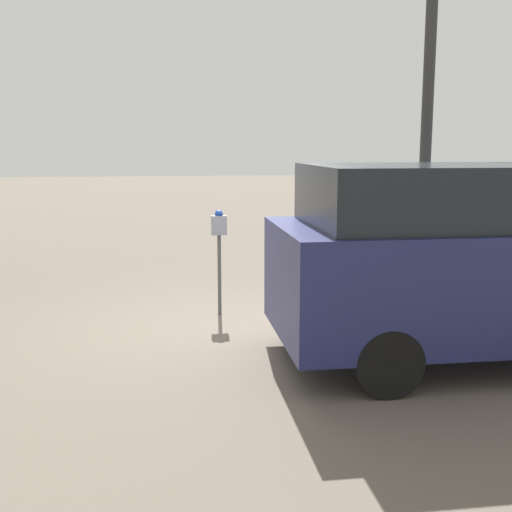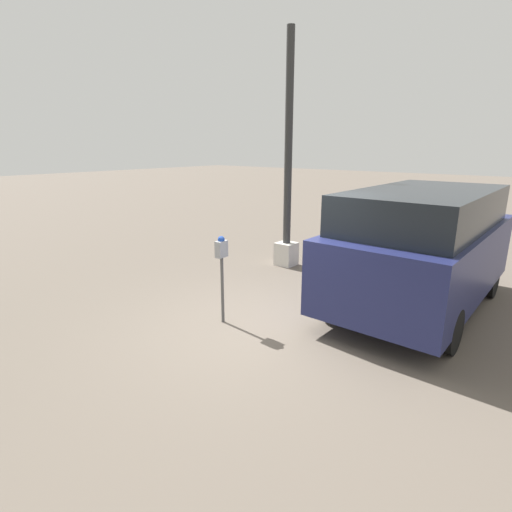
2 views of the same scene
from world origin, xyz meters
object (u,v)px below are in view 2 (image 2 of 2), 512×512
(lamp_post, at_px, (288,191))
(parked_van, at_px, (422,246))
(parking_meter_near, at_px, (222,260))
(parking_meter_far, at_px, (395,211))

(lamp_post, xyz_separation_m, parked_van, (-0.72, -3.31, -0.65))
(lamp_post, bearing_deg, parked_van, -102.22)
(parking_meter_near, relative_size, parked_van, 0.32)
(parking_meter_far, relative_size, lamp_post, 0.25)
(parking_meter_far, height_order, lamp_post, lamp_post)
(parking_meter_near, distance_m, parking_meter_far, 7.05)
(parked_van, bearing_deg, parking_meter_near, 139.96)
(lamp_post, relative_size, parked_van, 1.16)
(lamp_post, height_order, parked_van, lamp_post)
(parking_meter_far, xyz_separation_m, lamp_post, (-3.71, 1.20, 0.81))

